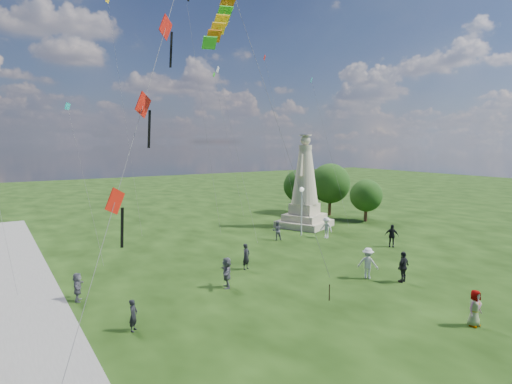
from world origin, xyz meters
TOP-DOWN VIEW (x-y plane):
  - statue at (12.17, 19.59)m, footprint 5.96×5.96m
  - lamppost at (9.30, 16.48)m, footprint 0.41×0.41m
  - tree_row at (18.47, 23.32)m, footprint 6.13×12.05m
  - person_0 at (-9.49, 4.98)m, footprint 0.61×0.63m
  - person_2 at (5.12, 4.58)m, footprint 1.23×1.41m
  - person_3 at (6.38, 2.90)m, footprint 1.20×0.75m
  - person_4 at (4.01, -3.00)m, footprint 0.85×0.54m
  - person_5 at (-10.94, 10.20)m, footprint 1.04×1.58m
  - person_6 at (-0.33, 10.28)m, footprint 0.75×0.63m
  - person_7 at (6.38, 16.21)m, footprint 0.92×0.70m
  - person_8 at (10.54, 14.50)m, footprint 0.90×1.33m
  - person_9 at (12.88, 9.23)m, footprint 1.12×1.19m
  - person_11 at (-3.15, 7.81)m, footprint 1.34×1.84m
  - red_kite_train at (-7.86, 4.58)m, footprint 9.50×9.35m
  - small_kites at (2.09, 23.48)m, footprint 30.71×18.91m

SIDE VIEW (x-z plane):
  - person_0 at x=-9.49m, z-range 0.00..1.47m
  - person_5 at x=-10.94m, z-range 0.00..1.57m
  - person_7 at x=6.38m, z-range 0.00..1.69m
  - person_4 at x=4.01m, z-range 0.00..1.72m
  - person_6 at x=-0.33m, z-range 0.00..1.75m
  - person_11 at x=-3.15m, z-range 0.00..1.82m
  - person_9 at x=12.88m, z-range 0.00..1.85m
  - person_8 at x=10.54m, z-range 0.00..1.88m
  - person_3 at x=6.38m, z-range 0.00..1.91m
  - person_2 at x=5.12m, z-range 0.00..1.95m
  - lamppost at x=9.30m, z-range 0.98..5.43m
  - tree_row at x=18.47m, z-range 0.37..6.42m
  - statue at x=12.17m, z-range -1.13..8.09m
  - red_kite_train at x=-7.86m, z-range 2.47..23.45m
  - small_kites at x=2.09m, z-range 1.45..24.68m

